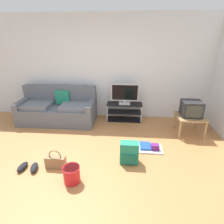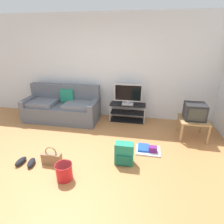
{
  "view_description": "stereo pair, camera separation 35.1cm",
  "coord_description": "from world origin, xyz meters",
  "px_view_note": "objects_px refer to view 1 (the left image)",
  "views": [
    {
      "loc": [
        0.83,
        -2.48,
        2.11
      ],
      "look_at": [
        0.51,
        1.19,
        0.6
      ],
      "focal_mm": 29.31,
      "sensor_mm": 36.0,
      "label": 1
    },
    {
      "loc": [
        1.18,
        -2.44,
        2.11
      ],
      "look_at": [
        0.51,
        1.19,
        0.6
      ],
      "focal_mm": 29.31,
      "sensor_mm": 36.0,
      "label": 2
    }
  ],
  "objects_px": {
    "tv_stand": "(124,112)",
    "floor_tray": "(150,147)",
    "side_table": "(190,118)",
    "flat_tv": "(125,94)",
    "cleaning_bucket": "(72,174)",
    "backpack": "(129,153)",
    "sneakers_pair": "(28,167)",
    "couch": "(58,109)",
    "crt_tv": "(191,109)",
    "handbag": "(56,161)"
  },
  "relations": [
    {
      "from": "side_table",
      "to": "handbag",
      "type": "height_order",
      "value": "side_table"
    },
    {
      "from": "crt_tv",
      "to": "handbag",
      "type": "height_order",
      "value": "crt_tv"
    },
    {
      "from": "flat_tv",
      "to": "handbag",
      "type": "relative_size",
      "value": 2.07
    },
    {
      "from": "backpack",
      "to": "sneakers_pair",
      "type": "distance_m",
      "value": 1.76
    },
    {
      "from": "crt_tv",
      "to": "backpack",
      "type": "height_order",
      "value": "crt_tv"
    },
    {
      "from": "backpack",
      "to": "cleaning_bucket",
      "type": "relative_size",
      "value": 1.49
    },
    {
      "from": "flat_tv",
      "to": "floor_tray",
      "type": "xyz_separation_m",
      "value": [
        0.56,
        -1.37,
        -0.7
      ]
    },
    {
      "from": "couch",
      "to": "handbag",
      "type": "height_order",
      "value": "couch"
    },
    {
      "from": "tv_stand",
      "to": "flat_tv",
      "type": "bearing_deg",
      "value": -90.0
    },
    {
      "from": "flat_tv",
      "to": "cleaning_bucket",
      "type": "bearing_deg",
      "value": -107.55
    },
    {
      "from": "tv_stand",
      "to": "backpack",
      "type": "bearing_deg",
      "value": -85.89
    },
    {
      "from": "sneakers_pair",
      "to": "tv_stand",
      "type": "bearing_deg",
      "value": 54.16
    },
    {
      "from": "handbag",
      "to": "sneakers_pair",
      "type": "bearing_deg",
      "value": -167.61
    },
    {
      "from": "floor_tray",
      "to": "flat_tv",
      "type": "bearing_deg",
      "value": 112.15
    },
    {
      "from": "side_table",
      "to": "tv_stand",
      "type": "bearing_deg",
      "value": 157.05
    },
    {
      "from": "tv_stand",
      "to": "floor_tray",
      "type": "xyz_separation_m",
      "value": [
        0.56,
        -1.4,
        -0.2
      ]
    },
    {
      "from": "crt_tv",
      "to": "side_table",
      "type": "bearing_deg",
      "value": -90.0
    },
    {
      "from": "handbag",
      "to": "cleaning_bucket",
      "type": "xyz_separation_m",
      "value": [
        0.38,
        -0.31,
        0.03
      ]
    },
    {
      "from": "backpack",
      "to": "handbag",
      "type": "relative_size",
      "value": 1.17
    },
    {
      "from": "backpack",
      "to": "side_table",
      "type": "bearing_deg",
      "value": 14.68
    },
    {
      "from": "tv_stand",
      "to": "side_table",
      "type": "relative_size",
      "value": 1.57
    },
    {
      "from": "side_table",
      "to": "backpack",
      "type": "distance_m",
      "value": 1.85
    },
    {
      "from": "side_table",
      "to": "crt_tv",
      "type": "relative_size",
      "value": 1.39
    },
    {
      "from": "tv_stand",
      "to": "sneakers_pair",
      "type": "bearing_deg",
      "value": -125.84
    },
    {
      "from": "couch",
      "to": "flat_tv",
      "type": "distance_m",
      "value": 1.81
    },
    {
      "from": "crt_tv",
      "to": "sneakers_pair",
      "type": "height_order",
      "value": "crt_tv"
    },
    {
      "from": "flat_tv",
      "to": "crt_tv",
      "type": "distance_m",
      "value": 1.64
    },
    {
      "from": "floor_tray",
      "to": "tv_stand",
      "type": "bearing_deg",
      "value": 111.82
    },
    {
      "from": "couch",
      "to": "sneakers_pair",
      "type": "relative_size",
      "value": 5.3
    },
    {
      "from": "side_table",
      "to": "crt_tv",
      "type": "distance_m",
      "value": 0.24
    },
    {
      "from": "tv_stand",
      "to": "side_table",
      "type": "xyz_separation_m",
      "value": [
        1.52,
        -0.64,
        0.15
      ]
    },
    {
      "from": "flat_tv",
      "to": "floor_tray",
      "type": "distance_m",
      "value": 1.64
    },
    {
      "from": "crt_tv",
      "to": "sneakers_pair",
      "type": "bearing_deg",
      "value": -153.15
    },
    {
      "from": "crt_tv",
      "to": "cleaning_bucket",
      "type": "distance_m",
      "value": 2.93
    },
    {
      "from": "side_table",
      "to": "sneakers_pair",
      "type": "height_order",
      "value": "side_table"
    },
    {
      "from": "handbag",
      "to": "crt_tv",
      "type": "bearing_deg",
      "value": 29.04
    },
    {
      "from": "crt_tv",
      "to": "backpack",
      "type": "bearing_deg",
      "value": -138.57
    },
    {
      "from": "tv_stand",
      "to": "floor_tray",
      "type": "relative_size",
      "value": 1.96
    },
    {
      "from": "backpack",
      "to": "cleaning_bucket",
      "type": "height_order",
      "value": "backpack"
    },
    {
      "from": "side_table",
      "to": "backpack",
      "type": "xyz_separation_m",
      "value": [
        -1.39,
        -1.21,
        -0.19
      ]
    },
    {
      "from": "sneakers_pair",
      "to": "crt_tv",
      "type": "bearing_deg",
      "value": 26.85
    },
    {
      "from": "crt_tv",
      "to": "handbag",
      "type": "relative_size",
      "value": 1.23
    },
    {
      "from": "flat_tv",
      "to": "cleaning_bucket",
      "type": "distance_m",
      "value": 2.58
    },
    {
      "from": "couch",
      "to": "floor_tray",
      "type": "relative_size",
      "value": 4.11
    },
    {
      "from": "backpack",
      "to": "floor_tray",
      "type": "distance_m",
      "value": 0.64
    },
    {
      "from": "backpack",
      "to": "sneakers_pair",
      "type": "bearing_deg",
      "value": 165.13
    },
    {
      "from": "backpack",
      "to": "handbag",
      "type": "height_order",
      "value": "backpack"
    },
    {
      "from": "flat_tv",
      "to": "side_table",
      "type": "bearing_deg",
      "value": -22.23
    },
    {
      "from": "crt_tv",
      "to": "floor_tray",
      "type": "height_order",
      "value": "crt_tv"
    },
    {
      "from": "cleaning_bucket",
      "to": "tv_stand",
      "type": "bearing_deg",
      "value": 72.6
    }
  ]
}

